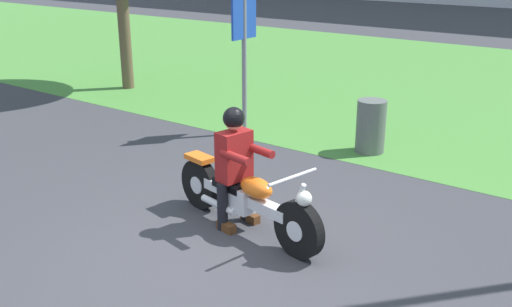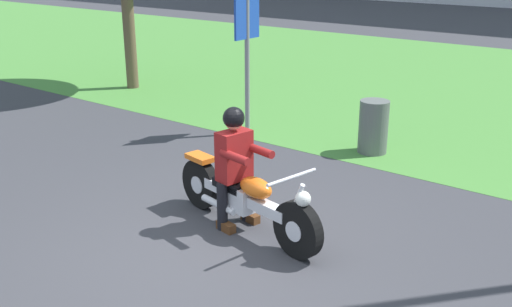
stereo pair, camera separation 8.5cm
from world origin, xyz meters
name	(u,v)px [view 2 (the right image)]	position (x,y,z in m)	size (l,w,h in m)	color
ground	(206,261)	(0.00, 0.00, 0.00)	(120.00, 120.00, 0.00)	#38383D
grass_verge	(491,90)	(0.00, 9.44, 0.00)	(60.00, 12.00, 0.01)	#478438
motorcycle_lead	(245,199)	(-0.12, 0.80, 0.38)	(2.23, 0.76, 0.86)	black
rider_lead	(235,158)	(-0.28, 0.84, 0.81)	(0.61, 0.53, 1.38)	black
trash_can	(373,127)	(-0.21, 4.07, 0.41)	(0.45, 0.45, 0.82)	#595E5B
sign_banner	(247,31)	(-2.34, 3.68, 1.72)	(0.08, 0.60, 2.60)	gray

